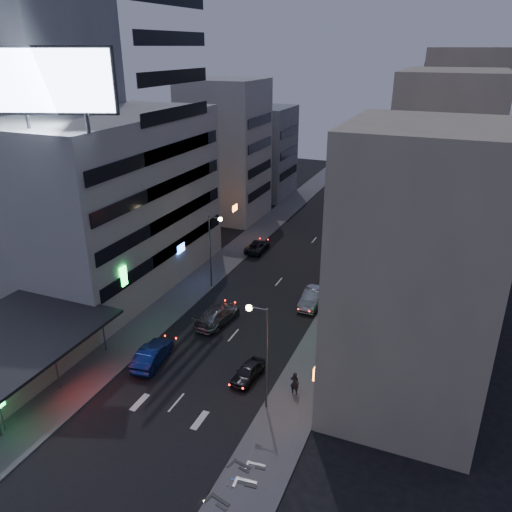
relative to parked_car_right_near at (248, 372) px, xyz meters
The scene contains 29 objects.
ground 9.42m from the parked_car_right_near, 113.58° to the right, with size 180.00×180.00×0.00m, color black.
sidewalk_left 24.42m from the parked_car_right_near, 118.80° to the left, with size 4.00×120.00×0.12m, color #4C4C4F.
sidewalk_right 21.81m from the parked_car_right_near, 78.78° to the left, with size 4.00×120.00×0.12m, color #4C4C4F.
food_court 18.90m from the parked_car_right_near, 159.48° to the right, with size 11.00×13.00×3.88m.
white_building 25.11m from the parked_car_right_near, 151.25° to the left, with size 14.00×24.00×18.00m, color #B2B1AD.
grey_tower 36.88m from the parked_car_right_near, 154.19° to the left, with size 10.00×14.00×34.00m, color gray.
shophouse_near 14.75m from the parked_car_right_near, ahead, with size 10.00×11.00×20.00m, color #B2A78B.
shophouse_mid 19.27m from the parked_car_right_near, 48.75° to the left, with size 11.00×12.00×16.00m, color gray.
shophouse_far 30.50m from the parked_car_right_near, 66.93° to the left, with size 10.00×14.00×22.00m, color #B2A78B.
far_left_a 42.22m from the parked_car_right_near, 117.89° to the left, with size 11.00×10.00×20.00m, color #B2B1AD.
far_left_b 53.64m from the parked_car_right_near, 111.80° to the left, with size 12.00×10.00×15.00m, color gray.
far_right_a 43.83m from the parked_car_right_near, 74.16° to the left, with size 11.00×12.00×18.00m, color gray.
far_right_b 57.85m from the parked_car_right_near, 77.54° to the left, with size 12.00×12.00×24.00m, color #B2A78B.
billboard 26.91m from the parked_car_right_near, behind, with size 9.52×3.75×6.20m.
street_lamp_right_near 5.81m from the parked_car_right_near, 50.58° to the right, with size 1.60×0.44×8.02m.
street_lamp_left 17.17m from the parked_car_right_near, 125.81° to the left, with size 1.60×0.44×8.02m.
street_lamp_right_far 31.82m from the parked_car_right_near, 86.09° to the left, with size 1.60×0.44×8.02m.
parked_car_right_near is the anchor object (origin of this frame).
parked_car_right_mid 13.66m from the parked_car_right_near, 85.09° to the left, with size 1.71×4.90×1.62m, color #A6AAAE.
parked_car_left 26.53m from the parked_car_right_near, 110.65° to the left, with size 2.15×4.67×1.30m, color #25252A.
parked_car_right_far 25.13m from the parked_car_right_near, 85.80° to the left, with size 1.80×4.42×1.28m, color #9CA0A3.
road_car_blue 8.16m from the parked_car_right_near, behind, with size 1.71×4.91×1.62m, color navy.
road_car_silver 9.19m from the parked_car_right_near, 131.57° to the left, with size 2.27×5.59×1.62m, color gray.
person 4.01m from the parked_car_right_near, ahead, with size 0.67×0.44×1.84m, color black.
scooter_black_a 11.80m from the parked_car_right_near, 71.47° to the right, with size 2.05×0.68×1.25m, color black, non-canonical shape.
scooter_silver_a 10.20m from the parked_car_right_near, 63.36° to the right, with size 2.03×0.68×1.24m, color #9E9FA5, non-canonical shape.
scooter_blue 9.96m from the parked_car_right_near, 67.01° to the right, with size 1.64×0.55×1.00m, color navy, non-canonical shape.
scooter_black_b 9.10m from the parked_car_right_near, 65.12° to the right, with size 1.97×0.66×1.21m, color black, non-canonical shape.
scooter_silver_b 8.96m from the parked_car_right_near, 59.47° to the right, with size 1.79×0.60×1.09m, color #9EA0A6, non-canonical shape.
Camera 1 is at (16.66, -21.07, 24.12)m, focal length 35.00 mm.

